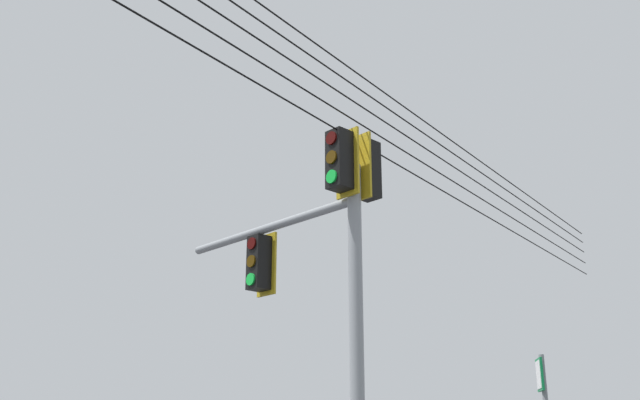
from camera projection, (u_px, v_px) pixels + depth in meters
signal_mast_assembly at (326, 262)px, 10.85m from camera, size 1.42×4.14×6.42m
overhead_wire_span at (386, 124)px, 11.98m from camera, size 20.20×8.94×1.53m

